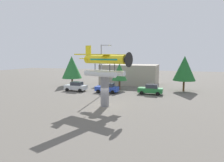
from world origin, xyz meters
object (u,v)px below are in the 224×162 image
at_px(car_far_green, 151,89).
at_px(tree_center_back, 184,68).
at_px(floatplane_monument, 105,63).
at_px(car_near_silver, 76,86).
at_px(streetlight_primary, 102,67).
at_px(car_mid_blue, 107,88).
at_px(storefront_building, 130,74).
at_px(tree_east, 119,72).
at_px(display_pedestal, 105,91).
at_px(tree_west, 72,67).

xyz_separation_m(car_far_green, tree_center_back, (5.46, 5.11, 3.45)).
bearing_deg(floatplane_monument, car_near_silver, 152.49).
bearing_deg(streetlight_primary, car_mid_blue, 93.03).
distance_m(car_mid_blue, storefront_building, 12.60).
distance_m(floatplane_monument, car_far_green, 12.38).
bearing_deg(tree_east, tree_center_back, 11.68).
relative_size(display_pedestal, floatplane_monument, 0.39).
height_order(car_mid_blue, car_far_green, same).
bearing_deg(storefront_building, car_far_green, -60.53).
relative_size(car_far_green, tree_west, 0.64).
bearing_deg(display_pedestal, floatplane_monument, -17.23).
relative_size(car_near_silver, tree_east, 0.81).
xyz_separation_m(car_far_green, tree_west, (-18.17, 4.92, 3.25)).
relative_size(display_pedestal, car_near_silver, 0.96).
relative_size(streetlight_primary, tree_east, 1.62).
distance_m(floatplane_monument, streetlight_primary, 7.54).
bearing_deg(streetlight_primary, tree_west, 141.10).
bearing_deg(tree_west, storefront_building, 29.61).
bearing_deg(car_far_green, car_near_silver, 4.55).
bearing_deg(streetlight_primary, display_pedestal, -66.52).
height_order(tree_west, tree_east, tree_west).
xyz_separation_m(storefront_building, tree_west, (-11.65, -6.62, 1.83)).
xyz_separation_m(display_pedestal, storefront_building, (-1.94, 22.00, 0.29)).
bearing_deg(tree_center_back, tree_east, -168.32).
xyz_separation_m(storefront_building, tree_east, (0.08, -8.89, 1.24)).
xyz_separation_m(streetlight_primary, storefront_building, (1.01, 15.20, -2.58)).
relative_size(car_near_silver, car_far_green, 1.00).
bearing_deg(car_far_green, streetlight_primary, 25.91).
xyz_separation_m(car_mid_blue, tree_center_back, (13.14, 6.04, 3.45)).
bearing_deg(car_far_green, tree_east, -22.42).
xyz_separation_m(streetlight_primary, tree_west, (-10.63, 8.58, -0.74)).
distance_m(display_pedestal, car_mid_blue, 10.09).
relative_size(display_pedestal, streetlight_primary, 0.48).
bearing_deg(tree_east, display_pedestal, -81.95).
xyz_separation_m(tree_west, tree_center_back, (23.63, 0.19, 0.20)).
xyz_separation_m(car_far_green, storefront_building, (-6.52, 11.54, 1.42)).
distance_m(car_near_silver, car_mid_blue, 6.26).
bearing_deg(car_mid_blue, car_near_silver, 1.67).
xyz_separation_m(car_near_silver, tree_east, (7.50, 3.76, 2.66)).
xyz_separation_m(display_pedestal, floatplane_monument, (0.12, -0.04, 3.69)).
height_order(floatplane_monument, car_near_silver, floatplane_monument).
bearing_deg(storefront_building, tree_center_back, -28.21).
distance_m(floatplane_monument, car_near_silver, 14.18).
xyz_separation_m(display_pedestal, streetlight_primary, (-2.95, 6.80, 2.86)).
xyz_separation_m(streetlight_primary, tree_east, (1.10, 6.32, -1.34)).
distance_m(car_far_green, storefront_building, 13.33).
height_order(car_mid_blue, tree_center_back, tree_center_back).
xyz_separation_m(car_far_green, tree_east, (-6.44, 2.66, 2.66)).
xyz_separation_m(car_mid_blue, tree_east, (1.24, 3.58, 2.66)).
relative_size(tree_east, tree_center_back, 0.79).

